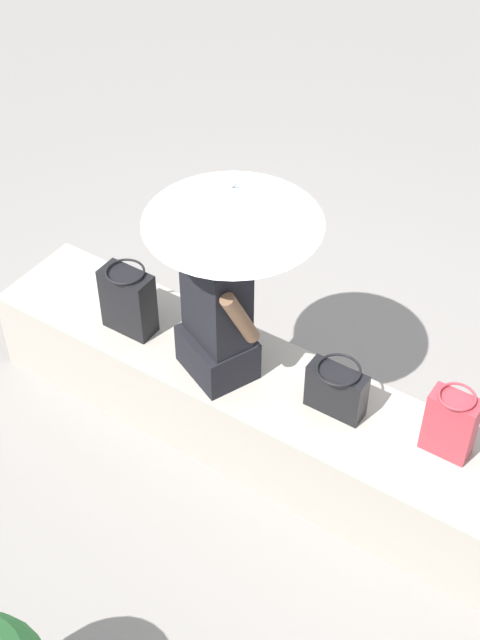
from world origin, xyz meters
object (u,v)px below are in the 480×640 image
Objects in this scene: parasol at (233,205)px; tote_bag_canvas at (451,424)px; person_seated at (217,309)px; shoulder_bag_spare at (128,300)px; handbag_black at (336,390)px.

tote_bag_canvas is (-1.09, -0.06, -0.77)m from parasol.
parasol is 1.34m from tote_bag_canvas.
person_seated reaches higher than shoulder_bag_spare.
parasol reaches higher than person_seated.
person_seated is 0.58m from shoulder_bag_spare.
shoulder_bag_spare is at bearing 0.38° from person_seated.
person_seated is at bearing 7.06° from tote_bag_canvas.
tote_bag_canvas reaches higher than handbag_black.
person_seated is 2.39× the size of shoulder_bag_spare.
person_seated reaches higher than handbag_black.
parasol reaches higher than tote_bag_canvas.
handbag_black is at bearing 179.86° from parasol.
parasol reaches higher than shoulder_bag_spare.
handbag_black is (-0.57, 0.00, -0.81)m from parasol.
person_seated is 0.85× the size of parasol.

